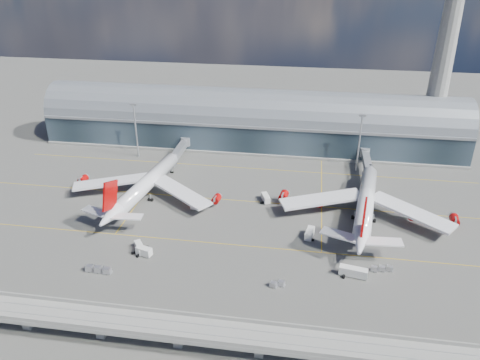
# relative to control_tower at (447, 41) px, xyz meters

# --- Properties ---
(ground) EXTENTS (500.00, 500.00, 0.00)m
(ground) POSITION_rel_control_tower_xyz_m (-85.00, -83.00, -51.64)
(ground) COLOR #474744
(ground) RESTS_ON ground
(taxi_lines) EXTENTS (200.00, 80.12, 0.01)m
(taxi_lines) POSITION_rel_control_tower_xyz_m (-85.00, -60.89, -51.63)
(taxi_lines) COLOR gold
(taxi_lines) RESTS_ON ground
(terminal) EXTENTS (200.00, 30.00, 28.00)m
(terminal) POSITION_rel_control_tower_xyz_m (-85.00, -5.01, -40.30)
(terminal) COLOR #1D2931
(terminal) RESTS_ON ground
(control_tower) EXTENTS (19.00, 19.00, 103.00)m
(control_tower) POSITION_rel_control_tower_xyz_m (0.00, 0.00, 0.00)
(control_tower) COLOR gray
(control_tower) RESTS_ON ground
(guideway) EXTENTS (220.00, 8.50, 7.20)m
(guideway) POSITION_rel_control_tower_xyz_m (-85.00, -138.00, -46.34)
(guideway) COLOR gray
(guideway) RESTS_ON ground
(floodlight_mast_left) EXTENTS (3.00, 0.70, 25.70)m
(floodlight_mast_left) POSITION_rel_control_tower_xyz_m (-135.00, -28.00, -38.00)
(floodlight_mast_left) COLOR gray
(floodlight_mast_left) RESTS_ON ground
(floodlight_mast_right) EXTENTS (3.00, 0.70, 25.70)m
(floodlight_mast_right) POSITION_rel_control_tower_xyz_m (-35.00, -28.00, -38.00)
(floodlight_mast_right) COLOR gray
(floodlight_mast_right) RESTS_ON ground
(airliner_left) EXTENTS (60.58, 63.72, 19.43)m
(airliner_left) POSITION_rel_control_tower_xyz_m (-118.19, -66.67, -46.09)
(airliner_left) COLOR white
(airliner_left) RESTS_ON ground
(airliner_right) EXTENTS (63.76, 66.69, 21.18)m
(airliner_right) POSITION_rel_control_tower_xyz_m (-34.83, -68.43, -46.14)
(airliner_right) COLOR white
(airliner_right) RESTS_ON ground
(jet_bridge_left) EXTENTS (4.40, 28.00, 7.25)m
(jet_bridge_left) POSITION_rel_control_tower_xyz_m (-114.40, -29.88, -46.46)
(jet_bridge_left) COLOR gray
(jet_bridge_left) RESTS_ON ground
(jet_bridge_right) EXTENTS (4.40, 32.00, 7.25)m
(jet_bridge_right) POSITION_rel_control_tower_xyz_m (-31.07, -31.82, -46.46)
(jet_bridge_right) COLOR gray
(jet_bridge_right) RESTS_ON ground
(service_truck_0) EXTENTS (5.25, 6.25, 2.57)m
(service_truck_0) POSITION_rel_control_tower_xyz_m (-108.14, -101.17, -50.31)
(service_truck_0) COLOR silver
(service_truck_0) RESTS_ON ground
(service_truck_1) EXTENTS (5.45, 3.61, 2.90)m
(service_truck_1) POSITION_rel_control_tower_xyz_m (-105.96, -103.22, -50.17)
(service_truck_1) COLOR silver
(service_truck_1) RESTS_ON ground
(service_truck_2) EXTENTS (8.61, 3.88, 3.01)m
(service_truck_2) POSITION_rel_control_tower_xyz_m (-40.83, -103.80, -50.07)
(service_truck_2) COLOR silver
(service_truck_2) RESTS_ON ground
(service_truck_3) EXTENTS (3.43, 6.40, 2.93)m
(service_truck_3) POSITION_rel_control_tower_xyz_m (-54.12, -84.69, -50.14)
(service_truck_3) COLOR silver
(service_truck_3) RESTS_ON ground
(service_truck_4) EXTENTS (3.21, 5.56, 3.06)m
(service_truck_4) POSITION_rel_control_tower_xyz_m (-97.08, -70.61, -50.09)
(service_truck_4) COLOR silver
(service_truck_4) RESTS_ON ground
(service_truck_5) EXTENTS (4.18, 6.24, 2.82)m
(service_truck_5) POSITION_rel_control_tower_xyz_m (-71.40, -62.13, -50.20)
(service_truck_5) COLOR silver
(service_truck_5) RESTS_ON ground
(cargo_train_0) EXTENTS (8.44, 2.23, 1.87)m
(cargo_train_0) POSITION_rel_control_tower_xyz_m (-116.78, -113.62, -50.66)
(cargo_train_0) COLOR gray
(cargo_train_0) RESTS_ON ground
(cargo_train_1) EXTENTS (7.09, 2.75, 1.55)m
(cargo_train_1) POSITION_rel_control_tower_xyz_m (-32.01, -99.79, -50.83)
(cargo_train_1) COLOR gray
(cargo_train_1) RESTS_ON ground
(cargo_train_2) EXTENTS (4.87, 2.92, 1.58)m
(cargo_train_2) POSITION_rel_control_tower_xyz_m (-62.74, -111.92, -50.81)
(cargo_train_2) COLOR gray
(cargo_train_2) RESTS_ON ground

